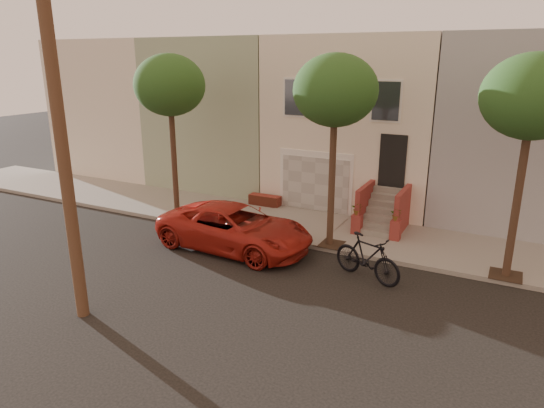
% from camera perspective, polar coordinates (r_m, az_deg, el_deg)
% --- Properties ---
extents(ground, '(90.00, 90.00, 0.00)m').
position_cam_1_polar(ground, '(13.96, -2.88, -9.86)').
color(ground, black).
rests_on(ground, ground).
extents(sidewalk, '(40.00, 3.70, 0.15)m').
position_cam_1_polar(sidewalk, '(18.38, 5.46, -2.90)').
color(sidewalk, gray).
rests_on(sidewalk, ground).
extents(house_row, '(33.10, 11.70, 7.00)m').
position_cam_1_polar(house_row, '(22.99, 11.23, 10.02)').
color(house_row, silver).
rests_on(house_row, sidewalk).
extents(tree_left, '(2.70, 2.57, 6.30)m').
position_cam_1_polar(tree_left, '(18.84, -12.00, 13.44)').
color(tree_left, '#2D2116').
rests_on(tree_left, sidewalk).
extents(tree_mid, '(2.70, 2.57, 6.30)m').
position_cam_1_polar(tree_mid, '(15.62, 7.46, 13.01)').
color(tree_mid, '#2D2116').
rests_on(tree_mid, sidewalk).
extents(tree_right, '(2.70, 2.57, 6.30)m').
position_cam_1_polar(tree_right, '(14.70, 28.43, 10.92)').
color(tree_right, '#2D2116').
rests_on(tree_right, sidewalk).
extents(pickup_truck, '(5.52, 2.76, 1.50)m').
position_cam_1_polar(pickup_truck, '(16.43, -4.42, -2.81)').
color(pickup_truck, '#A31F16').
rests_on(pickup_truck, ground).
extents(motorcycle, '(2.36, 1.39, 1.37)m').
position_cam_1_polar(motorcycle, '(14.46, 11.18, -6.21)').
color(motorcycle, black).
rests_on(motorcycle, ground).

